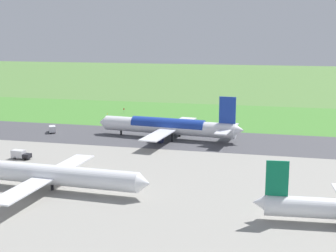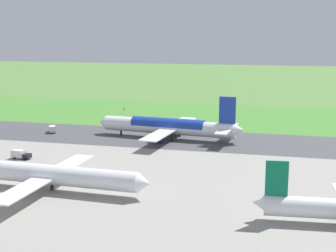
% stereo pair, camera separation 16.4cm
% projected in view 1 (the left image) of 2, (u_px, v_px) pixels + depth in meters
% --- Properties ---
extents(ground_plane, '(800.00, 800.00, 0.00)m').
position_uv_depth(ground_plane, '(143.00, 137.00, 170.56)').
color(ground_plane, '#547F3D').
extents(runway_asphalt, '(600.00, 32.23, 0.06)m').
position_uv_depth(runway_asphalt, '(143.00, 137.00, 170.55)').
color(runway_asphalt, '#47474C').
rests_on(runway_asphalt, ground).
extents(apron_concrete, '(440.00, 110.00, 0.05)m').
position_uv_depth(apron_concrete, '(59.00, 199.00, 106.94)').
color(apron_concrete, gray).
rests_on(apron_concrete, ground).
extents(grass_verge_foreground, '(600.00, 80.00, 0.04)m').
position_uv_depth(grass_verge_foreground, '(172.00, 116.00, 212.98)').
color(grass_verge_foreground, '#478534').
rests_on(grass_verge_foreground, ground).
extents(airliner_main, '(54.14, 44.39, 15.88)m').
position_uv_depth(airliner_main, '(169.00, 126.00, 167.49)').
color(airliner_main, white).
rests_on(airliner_main, ground).
extents(airliner_parked_mid, '(49.05, 40.09, 14.32)m').
position_uv_depth(airliner_parked_mid, '(50.00, 174.00, 112.50)').
color(airliner_parked_mid, white).
rests_on(airliner_parked_mid, ground).
extents(service_truck_baggage, '(5.93, 2.63, 2.65)m').
position_uv_depth(service_truck_baggage, '(21.00, 154.00, 140.88)').
color(service_truck_baggage, black).
rests_on(service_truck_baggage, ground).
extents(service_truck_fuel, '(4.76, 6.17, 2.65)m').
position_uv_depth(service_truck_fuel, '(52.00, 129.00, 178.14)').
color(service_truck_fuel, silver).
rests_on(service_truck_fuel, ground).
extents(no_stopping_sign, '(0.60, 0.10, 2.33)m').
position_uv_depth(no_stopping_sign, '(124.00, 110.00, 220.58)').
color(no_stopping_sign, slate).
rests_on(no_stopping_sign, ground).
extents(traffic_cone_orange, '(0.40, 0.40, 0.55)m').
position_uv_depth(traffic_cone_orange, '(107.00, 114.00, 217.92)').
color(traffic_cone_orange, orange).
rests_on(traffic_cone_orange, ground).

